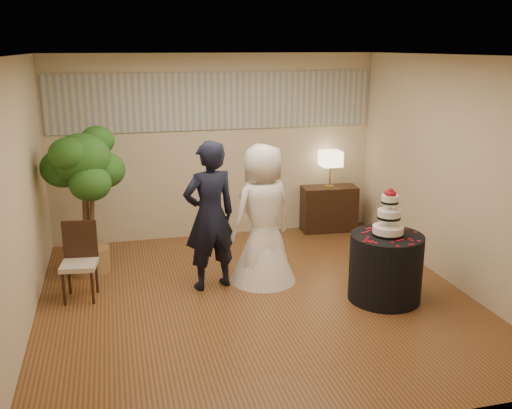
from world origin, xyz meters
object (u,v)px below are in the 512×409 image
object	(u,v)px
wedding_cake	(389,212)
side_chair	(79,263)
bride	(263,214)
table_lamp	(330,169)
console	(329,209)
ficus_tree	(85,201)
groom	(210,216)
cake_table	(385,267)

from	to	relation	value
wedding_cake	side_chair	bearing A→B (deg)	165.69
bride	table_lamp	bearing A→B (deg)	-153.08
console	ficus_tree	world-z (taller)	ficus_tree
bride	console	bearing A→B (deg)	-153.08
bride	console	xyz separation A→B (m)	(1.56, 1.71, -0.52)
ficus_tree	side_chair	size ratio (longest dim) A/B	2.13
groom	side_chair	bearing A→B (deg)	-15.81
cake_table	table_lamp	distance (m)	2.70
groom	console	size ratio (longest dim) A/B	2.11
bride	ficus_tree	distance (m)	2.31
wedding_cake	ficus_tree	world-z (taller)	ficus_tree
cake_table	side_chair	world-z (taller)	side_chair
groom	cake_table	bearing A→B (deg)	141.60
groom	wedding_cake	distance (m)	2.11
groom	bride	world-z (taller)	groom
console	wedding_cake	bearing A→B (deg)	-91.98
groom	side_chair	size ratio (longest dim) A/B	2.01
console	side_chair	size ratio (longest dim) A/B	0.96
side_chair	wedding_cake	bearing A→B (deg)	-6.95
ficus_tree	side_chair	world-z (taller)	ficus_tree
bride	ficus_tree	world-z (taller)	ficus_tree
table_lamp	cake_table	bearing A→B (deg)	-96.85
bride	table_lamp	distance (m)	2.32
console	side_chair	xyz separation A→B (m)	(-3.79, -1.73, 0.09)
cake_table	bride	bearing A→B (deg)	144.07
console	table_lamp	xyz separation A→B (m)	(0.00, 0.00, 0.65)
cake_table	console	xyz separation A→B (m)	(0.31, 2.61, -0.03)
groom	bride	bearing A→B (deg)	169.72
groom	console	distance (m)	2.90
console	side_chair	distance (m)	4.17
bride	wedding_cake	size ratio (longest dim) A/B	3.15
bride	table_lamp	world-z (taller)	bride
side_chair	bride	bearing A→B (deg)	7.75
wedding_cake	ficus_tree	bearing A→B (deg)	152.86
groom	ficus_tree	world-z (taller)	ficus_tree
groom	wedding_cake	size ratio (longest dim) A/B	3.29
bride	table_lamp	size ratio (longest dim) A/B	3.04
cake_table	side_chair	distance (m)	3.59
groom	cake_table	world-z (taller)	groom
side_chair	table_lamp	bearing A→B (deg)	31.85
groom	side_chair	distance (m)	1.62
groom	table_lamp	distance (m)	2.85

